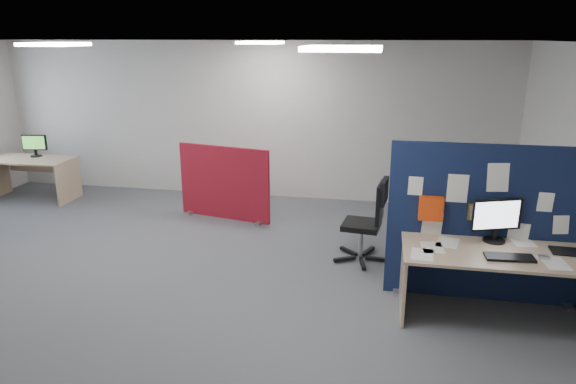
% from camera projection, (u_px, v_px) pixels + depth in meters
% --- Properties ---
extents(floor, '(9.00, 9.00, 0.00)m').
position_uv_depth(floor, '(173.00, 281.00, 6.04)').
color(floor, '#56595E').
rests_on(floor, ground).
extents(ceiling, '(9.00, 7.00, 0.02)m').
position_uv_depth(ceiling, '(156.00, 42.00, 5.26)').
color(ceiling, white).
rests_on(ceiling, wall_back).
extents(wall_back, '(9.00, 0.02, 2.70)m').
position_uv_depth(wall_back, '(247.00, 121.00, 8.94)').
color(wall_back, silver).
rests_on(wall_back, floor).
extents(ceiling_lights, '(4.10, 4.10, 0.04)m').
position_uv_depth(ceiling_lights, '(209.00, 45.00, 5.83)').
color(ceiling_lights, white).
rests_on(ceiling_lights, ceiling).
extents(navy_divider, '(2.08, 0.30, 1.72)m').
position_uv_depth(navy_divider, '(486.00, 225.00, 5.40)').
color(navy_divider, '#0F1B37').
rests_on(navy_divider, floor).
extents(main_desk, '(1.96, 0.87, 0.73)m').
position_uv_depth(main_desk, '(501.00, 265.00, 5.14)').
color(main_desk, tan).
rests_on(main_desk, floor).
extents(monitor_main, '(0.51, 0.22, 0.46)m').
position_uv_depth(monitor_main, '(497.00, 218.00, 5.23)').
color(monitor_main, black).
rests_on(monitor_main, main_desk).
extents(keyboard, '(0.46, 0.21, 0.02)m').
position_uv_depth(keyboard, '(510.00, 257.00, 4.89)').
color(keyboard, black).
rests_on(keyboard, main_desk).
extents(mouse, '(0.10, 0.07, 0.03)m').
position_uv_depth(mouse, '(543.00, 257.00, 4.89)').
color(mouse, '#AAAAAF').
rests_on(mouse, main_desk).
extents(paper_tray, '(0.29, 0.24, 0.01)m').
position_uv_depth(paper_tray, '(566.00, 251.00, 5.03)').
color(paper_tray, black).
rests_on(paper_tray, main_desk).
extents(red_divider, '(1.52, 0.37, 1.16)m').
position_uv_depth(red_divider, '(224.00, 184.00, 7.97)').
color(red_divider, maroon).
rests_on(red_divider, floor).
extents(second_desk, '(1.49, 0.75, 0.73)m').
position_uv_depth(second_desk, '(32.00, 168.00, 8.97)').
color(second_desk, tan).
rests_on(second_desk, floor).
extents(monitor_second, '(0.42, 0.19, 0.39)m').
position_uv_depth(monitor_second, '(35.00, 145.00, 8.97)').
color(monitor_second, black).
rests_on(monitor_second, second_desk).
extents(office_chair, '(0.70, 0.71, 1.07)m').
position_uv_depth(office_chair, '(371.00, 216.00, 6.41)').
color(office_chair, black).
rests_on(office_chair, floor).
extents(desk_papers, '(1.45, 0.85, 0.00)m').
position_uv_depth(desk_papers, '(475.00, 249.00, 5.09)').
color(desk_papers, white).
rests_on(desk_papers, main_desk).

